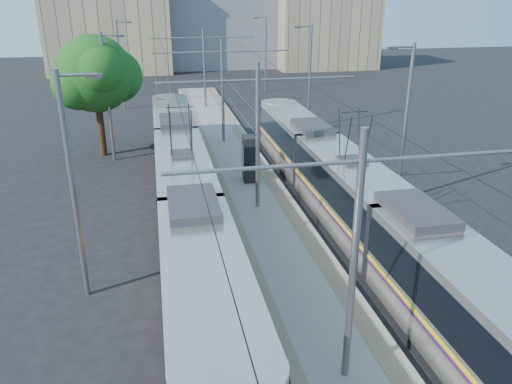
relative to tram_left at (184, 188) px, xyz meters
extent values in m
plane|color=black|center=(3.60, -7.55, -1.71)|extent=(160.00, 160.00, 0.00)
cube|color=gray|center=(3.60, 9.45, -1.56)|extent=(4.00, 50.00, 0.30)
cube|color=gray|center=(2.15, 9.45, -1.40)|extent=(0.70, 50.00, 0.01)
cube|color=gray|center=(5.05, 9.45, -1.40)|extent=(0.70, 50.00, 0.01)
cube|color=gray|center=(-0.72, 9.45, -1.69)|extent=(0.07, 70.00, 0.03)
cube|color=gray|center=(0.72, 9.45, -1.69)|extent=(0.07, 70.00, 0.03)
cube|color=gray|center=(6.48, 9.45, -1.69)|extent=(0.07, 70.00, 0.03)
cube|color=gray|center=(7.92, 9.45, -1.69)|extent=(0.07, 70.00, 0.03)
cube|color=silver|center=(0.00, -10.55, -1.70)|extent=(1.20, 5.00, 0.01)
cube|color=black|center=(0.00, 0.00, -1.51)|extent=(2.30, 29.98, 0.40)
cube|color=beige|center=(0.00, 0.00, 0.14)|extent=(2.40, 28.38, 2.90)
cube|color=black|center=(0.00, 0.00, 0.64)|extent=(2.43, 28.38, 1.30)
cube|color=yellow|center=(0.00, 0.00, -0.26)|extent=(2.43, 28.38, 0.12)
cube|color=#B9280A|center=(0.00, 0.00, -0.76)|extent=(2.42, 28.38, 1.10)
cube|color=#2D2D30|center=(0.00, 0.00, 1.74)|extent=(1.68, 3.00, 0.30)
cube|color=black|center=(7.20, -2.40, -1.51)|extent=(2.30, 28.13, 0.40)
cube|color=beige|center=(7.20, -2.40, 0.14)|extent=(2.40, 26.53, 2.90)
cube|color=black|center=(7.20, -2.40, 0.64)|extent=(2.43, 26.53, 1.30)
cube|color=yellow|center=(7.20, -2.40, -0.26)|extent=(2.43, 26.53, 0.12)
cube|color=#3A1448|center=(7.20, -2.40, -0.41)|extent=(2.43, 26.53, 0.10)
cube|color=#2D2D30|center=(7.20, -2.40, 1.74)|extent=(1.68, 3.00, 0.30)
cylinder|color=slate|center=(3.60, -11.55, 2.09)|extent=(0.20, 0.20, 7.00)
cylinder|color=slate|center=(3.60, -11.55, 4.79)|extent=(9.20, 0.10, 0.10)
cylinder|color=slate|center=(3.60, 0.45, 2.09)|extent=(0.20, 0.20, 7.00)
cylinder|color=slate|center=(3.60, 0.45, 4.79)|extent=(9.20, 0.10, 0.10)
cylinder|color=slate|center=(3.60, 12.45, 2.09)|extent=(0.20, 0.20, 7.00)
cylinder|color=slate|center=(3.60, 12.45, 4.79)|extent=(9.20, 0.10, 0.10)
cylinder|color=slate|center=(3.60, 24.45, 2.09)|extent=(0.20, 0.20, 7.00)
cylinder|color=slate|center=(3.60, 24.45, 4.79)|extent=(9.20, 0.10, 0.10)
cylinder|color=black|center=(0.00, 9.45, 3.84)|extent=(0.02, 70.00, 0.02)
cylinder|color=black|center=(7.20, 9.45, 3.84)|extent=(0.02, 70.00, 0.02)
cylinder|color=slate|center=(-3.90, -5.55, 2.29)|extent=(0.18, 0.18, 8.00)
cube|color=#2D2D30|center=(-2.80, -5.55, 6.04)|extent=(0.50, 0.22, 0.12)
cylinder|color=slate|center=(-3.90, 10.45, 2.29)|extent=(0.18, 0.18, 8.00)
cube|color=#2D2D30|center=(-2.80, 10.45, 6.04)|extent=(0.50, 0.22, 0.12)
cylinder|color=slate|center=(-3.90, 26.45, 2.29)|extent=(0.18, 0.18, 8.00)
cube|color=#2D2D30|center=(-2.80, 26.45, 6.04)|extent=(0.50, 0.22, 0.12)
cylinder|color=slate|center=(11.10, 0.45, 2.29)|extent=(0.18, 0.18, 8.00)
cube|color=#2D2D30|center=(10.00, 0.45, 6.04)|extent=(0.50, 0.22, 0.12)
cylinder|color=slate|center=(11.10, 16.45, 2.29)|extent=(0.18, 0.18, 8.00)
cube|color=#2D2D30|center=(10.00, 16.45, 6.04)|extent=(0.50, 0.22, 0.12)
cylinder|color=slate|center=(11.10, 32.45, 2.29)|extent=(0.18, 0.18, 8.00)
cube|color=#2D2D30|center=(10.00, 32.45, 6.04)|extent=(0.50, 0.22, 0.12)
cube|color=black|center=(3.88, 4.16, -0.13)|extent=(0.73, 1.15, 2.55)
cube|color=black|center=(3.88, 4.16, 0.03)|extent=(0.78, 1.19, 1.33)
cylinder|color=#382314|center=(-4.65, 11.73, -0.08)|extent=(0.45, 0.45, 3.26)
sphere|color=#174E16|center=(-4.65, 11.73, 3.69)|extent=(4.88, 4.88, 4.88)
sphere|color=#174E16|center=(-3.43, 12.54, 3.38)|extent=(3.46, 3.46, 3.46)
cube|color=tan|center=(-6.40, 52.45, 4.70)|extent=(16.00, 12.00, 12.81)
cube|color=slate|center=(9.60, 56.45, 5.46)|extent=(18.00, 14.00, 14.34)
cube|color=tan|center=(23.60, 50.45, 3.91)|extent=(14.00, 10.00, 11.23)
camera|label=1|loc=(-1.00, -21.84, 8.40)|focal=35.00mm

